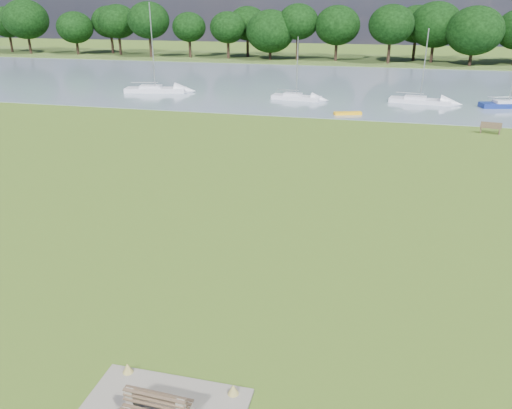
% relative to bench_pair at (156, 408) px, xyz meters
% --- Properties ---
extents(ground, '(220.00, 220.00, 0.00)m').
position_rel_bench_pair_xyz_m(ground, '(-0.00, 14.00, -0.46)').
color(ground, olive).
extents(river, '(220.00, 40.00, 0.10)m').
position_rel_bench_pair_xyz_m(river, '(-0.00, 56.00, -0.46)').
color(river, slate).
rests_on(river, ground).
extents(far_bank, '(220.00, 20.00, 0.40)m').
position_rel_bench_pair_xyz_m(far_bank, '(-0.00, 86.00, -0.46)').
color(far_bank, '#4C6626').
rests_on(far_bank, ground).
extents(bench_pair, '(1.68, 1.04, 0.88)m').
position_rel_bench_pair_xyz_m(bench_pair, '(0.00, 0.00, 0.00)').
color(bench_pair, gray).
rests_on(bench_pair, concrete_pad).
extents(riverbank_bench, '(1.61, 0.68, 0.96)m').
position_rel_bench_pair_xyz_m(riverbank_bench, '(13.54, 33.63, 0.02)').
color(riverbank_bench, brown).
rests_on(riverbank_bench, ground).
extents(kayak, '(2.61, 1.41, 0.26)m').
position_rel_bench_pair_xyz_m(kayak, '(2.03, 38.08, -0.28)').
color(kayak, '#F8AE11').
rests_on(kayak, river).
extents(tree_line, '(131.13, 8.02, 9.70)m').
position_rel_bench_pair_xyz_m(tree_line, '(-4.55, 82.00, 5.32)').
color(tree_line, black).
rests_on(tree_line, far_bank).
extents(sailboat_0, '(7.20, 3.34, 9.70)m').
position_rel_bench_pair_xyz_m(sailboat_0, '(-20.58, 45.42, 0.06)').
color(sailboat_0, silver).
rests_on(sailboat_0, river).
extents(sailboat_2, '(6.33, 2.67, 7.31)m').
position_rel_bench_pair_xyz_m(sailboat_2, '(8.81, 45.68, -0.01)').
color(sailboat_2, silver).
rests_on(sailboat_2, river).
extents(sailboat_3, '(5.63, 2.76, 6.83)m').
position_rel_bench_pair_xyz_m(sailboat_3, '(17.18, 45.26, 0.02)').
color(sailboat_3, navy).
rests_on(sailboat_3, river).
extents(sailboat_5, '(5.42, 2.20, 6.42)m').
position_rel_bench_pair_xyz_m(sailboat_5, '(-3.92, 44.54, -0.01)').
color(sailboat_5, silver).
rests_on(sailboat_5, river).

